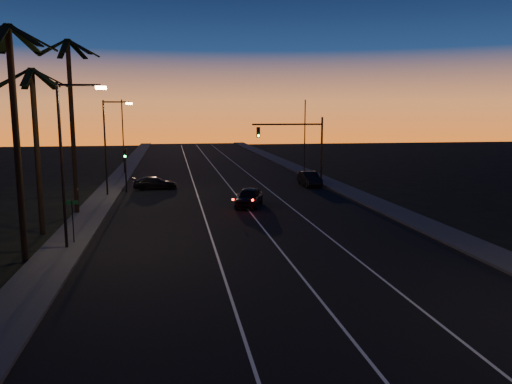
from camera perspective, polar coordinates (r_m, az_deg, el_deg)
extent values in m
cube|color=black|center=(38.84, -1.73, -1.95)|extent=(20.00, 170.00, 0.01)
cube|color=#373634|center=(38.94, -18.29, -2.28)|extent=(2.40, 170.00, 0.16)
cube|color=#373634|center=(41.83, 13.66, -1.31)|extent=(2.40, 170.00, 0.16)
cube|color=silver|center=(38.55, -6.15, -2.07)|extent=(0.12, 160.00, 0.01)
cube|color=silver|center=(38.91, -1.00, -1.91)|extent=(0.12, 160.00, 0.01)
cube|color=silver|center=(39.57, 4.02, -1.75)|extent=(0.12, 160.00, 0.01)
cylinder|color=black|center=(26.86, -25.65, 4.61)|extent=(0.32, 0.32, 11.50)
cube|color=black|center=(27.03, -24.10, 15.77)|extent=(2.18, 0.92, 1.18)
cube|color=black|center=(27.85, -24.95, 15.50)|extent=(1.25, 2.12, 1.18)
cube|color=black|center=(28.07, -26.84, 15.31)|extent=(1.34, 2.09, 1.18)
cube|color=black|center=(26.02, -27.05, 15.87)|extent=(0.45, 2.16, 1.18)
cube|color=black|center=(26.21, -25.00, 15.95)|extent=(1.95, 1.61, 1.18)
cylinder|color=black|center=(32.85, -23.72, 4.07)|extent=(0.32, 0.32, 10.00)
cube|color=black|center=(32.84, -22.34, 11.91)|extent=(2.18, 0.92, 1.18)
cube|color=black|center=(33.66, -23.08, 11.78)|extent=(1.25, 2.12, 1.18)
cube|color=black|center=(33.85, -24.63, 11.67)|extent=(1.34, 2.09, 1.18)
cube|color=black|center=(33.29, -25.90, 11.64)|extent=(2.18, 0.82, 1.18)
cube|color=black|center=(32.37, -25.95, 11.74)|extent=(1.90, 1.69, 1.18)
cube|color=black|center=(31.79, -24.66, 11.89)|extent=(0.45, 2.16, 1.18)
cube|color=black|center=(32.00, -23.02, 11.97)|extent=(1.95, 1.61, 1.18)
cylinder|color=black|center=(38.43, -20.23, 6.76)|extent=(0.32, 0.32, 12.50)
cube|color=black|center=(38.76, -19.09, 15.27)|extent=(2.18, 0.92, 1.18)
cube|color=black|center=(39.54, -19.80, 15.10)|extent=(1.25, 2.12, 1.18)
cube|color=black|center=(39.68, -21.15, 15.00)|extent=(1.34, 2.09, 1.18)
cube|color=black|center=(39.08, -22.19, 15.04)|extent=(2.18, 0.82, 1.18)
cube|color=black|center=(38.17, -22.15, 15.21)|extent=(1.90, 1.69, 1.18)
cube|color=black|center=(37.64, -20.98, 15.37)|extent=(0.45, 2.16, 1.18)
cube|color=black|center=(37.90, -19.60, 15.39)|extent=(1.95, 1.61, 1.18)
cylinder|color=black|center=(28.51, -21.29, 2.56)|extent=(0.16, 0.16, 9.00)
cylinder|color=black|center=(28.20, -19.58, 11.45)|extent=(2.20, 0.12, 0.12)
cube|color=#EDAC5E|center=(28.03, -17.30, 11.32)|extent=(0.55, 0.26, 0.16)
cylinder|color=black|center=(46.24, -16.84, 4.74)|extent=(0.16, 0.16, 8.50)
cylinder|color=black|center=(46.02, -15.70, 9.88)|extent=(2.20, 0.12, 0.12)
cube|color=#EDAC5E|center=(45.92, -14.31, 9.78)|extent=(0.55, 0.26, 0.16)
cylinder|color=black|center=(29.94, -20.19, -3.30)|extent=(0.06, 0.06, 2.60)
cube|color=#0C4C20|center=(29.72, -20.31, -1.14)|extent=(0.70, 0.03, 0.20)
cylinder|color=black|center=(50.14, 7.50, 4.49)|extent=(0.20, 0.20, 7.00)
cylinder|color=black|center=(49.08, 3.63, 7.73)|extent=(7.00, 0.16, 0.16)
cube|color=black|center=(48.52, 0.26, 6.84)|extent=(0.32, 0.28, 1.00)
sphere|color=black|center=(48.34, 0.29, 7.21)|extent=(0.20, 0.20, 0.20)
sphere|color=black|center=(48.35, 0.29, 6.84)|extent=(0.20, 0.20, 0.20)
sphere|color=#14FF59|center=(48.37, 0.29, 6.46)|extent=(0.20, 0.20, 0.20)
cylinder|color=black|center=(48.25, -14.67, 2.43)|extent=(0.14, 0.14, 4.20)
cube|color=black|center=(48.10, -14.74, 4.32)|extent=(0.28, 0.25, 0.90)
sphere|color=black|center=(47.93, -14.77, 4.64)|extent=(0.18, 0.18, 0.18)
sphere|color=black|center=(47.95, -14.76, 4.31)|extent=(0.18, 0.18, 0.18)
sphere|color=#14FF59|center=(47.98, -14.74, 3.97)|extent=(0.18, 0.18, 0.18)
cylinder|color=black|center=(63.10, -14.95, 6.09)|extent=(0.14, 0.14, 9.00)
cylinder|color=black|center=(62.00, 5.59, 6.31)|extent=(0.14, 0.14, 9.00)
imported|color=black|center=(39.77, -0.80, -0.59)|extent=(3.11, 4.72, 1.49)
sphere|color=#FF0F05|center=(37.35, -2.65, -0.86)|extent=(0.18, 0.18, 0.18)
sphere|color=#FF0F05|center=(37.07, -0.39, -0.93)|extent=(0.18, 0.18, 0.18)
imported|color=black|center=(51.25, 6.13, 1.51)|extent=(1.64, 4.44, 1.45)
imported|color=black|center=(49.64, -11.48, 1.01)|extent=(4.32, 1.91, 1.23)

